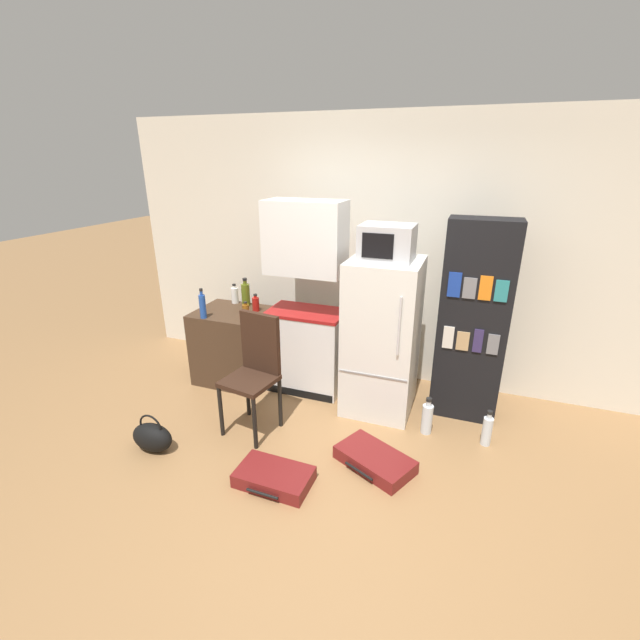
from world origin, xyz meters
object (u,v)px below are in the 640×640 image
object	(u,v)px
kitchen_hutch	(306,307)
chair	(255,364)
bottle_olive_oil	(246,294)
water_bottle_middle	(427,418)
water_bottle_front	(487,430)
bookshelf	(472,323)
side_table	(233,345)
bottle_ketchup_red	(256,304)
handbag	(152,437)
bottle_amber_beer	(246,310)
refrigerator	(382,337)
microwave	(387,242)
bottle_milk_white	(235,295)
suitcase_small_flat	(274,477)
suitcase_large_flat	(375,460)
bottle_blue_soda	(203,306)

from	to	relation	value
kitchen_hutch	chair	world-z (taller)	kitchen_hutch
bottle_olive_oil	water_bottle_middle	distance (m)	2.23
kitchen_hutch	water_bottle_front	bearing A→B (deg)	-12.14
bookshelf	water_bottle_middle	distance (m)	0.93
side_table	chair	distance (m)	0.99
bottle_ketchup_red	handbag	size ratio (longest dim) A/B	0.51
side_table	bottle_ketchup_red	distance (m)	0.54
bottle_ketchup_red	water_bottle_middle	bearing A→B (deg)	-12.07
bottle_amber_beer	water_bottle_front	distance (m)	2.49
bottle_olive_oil	water_bottle_front	distance (m)	2.69
refrigerator	bottle_ketchup_red	bearing A→B (deg)	175.35
microwave	bottle_milk_white	distance (m)	1.86
bottle_amber_beer	chair	world-z (taller)	chair
bottle_amber_beer	suitcase_small_flat	size ratio (longest dim) A/B	0.26
chair	suitcase_large_flat	world-z (taller)	chair
kitchen_hutch	bottle_blue_soda	xyz separation A→B (m)	(-0.96, -0.35, 0.02)
bottle_olive_oil	bottle_blue_soda	distance (m)	0.53
microwave	bookshelf	size ratio (longest dim) A/B	0.25
refrigerator	bottle_amber_beer	size ratio (longest dim) A/B	10.08
bookshelf	bottle_ketchup_red	bearing A→B (deg)	-178.47
kitchen_hutch	water_bottle_front	world-z (taller)	kitchen_hutch
bottle_olive_oil	microwave	bearing A→B (deg)	-8.54
handbag	chair	bearing A→B (deg)	43.30
side_table	suitcase_large_flat	world-z (taller)	side_table
bottle_amber_beer	microwave	bearing A→B (deg)	1.84
side_table	bottle_olive_oil	xyz separation A→B (m)	(0.07, 0.22, 0.52)
bottle_ketchup_red	water_bottle_front	world-z (taller)	bottle_ketchup_red
microwave	water_bottle_middle	size ratio (longest dim) A/B	1.30
microwave	water_bottle_middle	xyz separation A→B (m)	(0.49, -0.28, -1.46)
side_table	bottle_ketchup_red	bearing A→B (deg)	21.36
bottle_blue_soda	water_bottle_front	distance (m)	2.84
side_table	bottle_blue_soda	world-z (taller)	bottle_blue_soda
refrigerator	microwave	xyz separation A→B (m)	(-0.00, -0.00, 0.88)
side_table	suitcase_small_flat	world-z (taller)	side_table
side_table	refrigerator	size ratio (longest dim) A/B	0.54
chair	water_bottle_front	bearing A→B (deg)	21.50
water_bottle_middle	bottle_ketchup_red	bearing A→B (deg)	167.93
bottle_ketchup_red	handbag	world-z (taller)	bottle_ketchup_red
refrigerator	handbag	size ratio (longest dim) A/B	4.03
microwave	bottle_blue_soda	distance (m)	1.90
kitchen_hutch	bottle_milk_white	world-z (taller)	kitchen_hutch
kitchen_hutch	bottle_amber_beer	world-z (taller)	kitchen_hutch
microwave	water_bottle_front	size ratio (longest dim) A/B	1.38
bottle_blue_soda	bottle_milk_white	xyz separation A→B (m)	(0.05, 0.52, -0.04)
bottle_ketchup_red	chair	distance (m)	0.93
microwave	handbag	bearing A→B (deg)	-140.75
bottle_blue_soda	chair	world-z (taller)	bottle_blue_soda
chair	handbag	world-z (taller)	chair
bottle_milk_white	side_table	bearing A→B (deg)	-70.58
side_table	bottle_milk_white	xyz separation A→B (m)	(-0.09, 0.25, 0.48)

